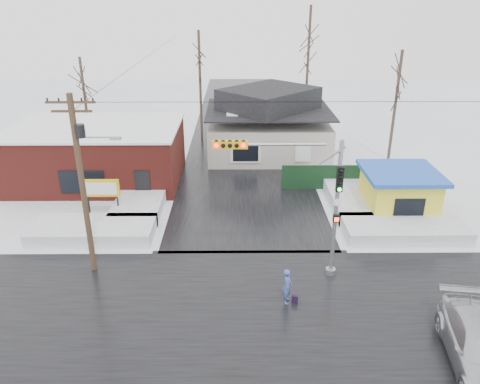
{
  "coord_description": "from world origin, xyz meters",
  "views": [
    {
      "loc": [
        -0.7,
        -16.95,
        13.07
      ],
      "look_at": [
        -0.52,
        6.49,
        3.0
      ],
      "focal_mm": 35.0,
      "sensor_mm": 36.0,
      "label": 1
    }
  ],
  "objects_px": {
    "traffic_signal": "(304,191)",
    "marquee_sign": "(102,189)",
    "pedestrian": "(287,286)",
    "kiosk": "(399,192)",
    "utility_pole": "(83,176)"
  },
  "relations": [
    {
      "from": "pedestrian",
      "to": "traffic_signal",
      "type": "bearing_deg",
      "value": -8.27
    },
    {
      "from": "utility_pole",
      "to": "traffic_signal",
      "type": "bearing_deg",
      "value": -2.95
    },
    {
      "from": "utility_pole",
      "to": "pedestrian",
      "type": "xyz_separation_m",
      "value": [
        9.5,
        -2.81,
        -4.26
      ]
    },
    {
      "from": "marquee_sign",
      "to": "utility_pole",
      "type": "bearing_deg",
      "value": -79.87
    },
    {
      "from": "traffic_signal",
      "to": "utility_pole",
      "type": "height_order",
      "value": "utility_pole"
    },
    {
      "from": "traffic_signal",
      "to": "marquee_sign",
      "type": "distance_m",
      "value": 13.42
    },
    {
      "from": "traffic_signal",
      "to": "pedestrian",
      "type": "xyz_separation_m",
      "value": [
        -0.87,
        -2.28,
        -3.69
      ]
    },
    {
      "from": "traffic_signal",
      "to": "kiosk",
      "type": "height_order",
      "value": "traffic_signal"
    },
    {
      "from": "kiosk",
      "to": "utility_pole",
      "type": "bearing_deg",
      "value": -159.56
    },
    {
      "from": "marquee_sign",
      "to": "kiosk",
      "type": "distance_m",
      "value": 18.51
    },
    {
      "from": "pedestrian",
      "to": "marquee_sign",
      "type": "bearing_deg",
      "value": 62.75
    },
    {
      "from": "traffic_signal",
      "to": "kiosk",
      "type": "bearing_deg",
      "value": 44.84
    },
    {
      "from": "kiosk",
      "to": "pedestrian",
      "type": "distance_m",
      "value": 12.24
    },
    {
      "from": "kiosk",
      "to": "pedestrian",
      "type": "bearing_deg",
      "value": -130.45
    },
    {
      "from": "traffic_signal",
      "to": "pedestrian",
      "type": "distance_m",
      "value": 4.42
    }
  ]
}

